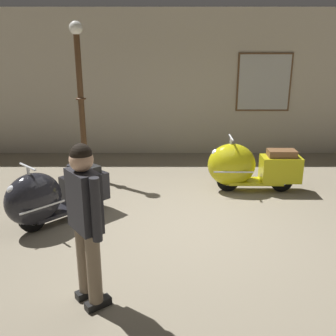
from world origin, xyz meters
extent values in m
plane|color=gray|center=(0.00, 0.00, 0.00)|extent=(60.00, 60.00, 0.00)
cube|color=#BCB29E|center=(0.00, 4.06, 1.65)|extent=(18.00, 0.20, 3.31)
cube|color=brown|center=(1.93, 3.94, 1.69)|extent=(1.25, 0.03, 1.32)
cube|color=#B2B2AD|center=(1.93, 3.93, 1.69)|extent=(1.17, 0.01, 1.24)
cylinder|color=black|center=(-2.17, -0.14, 0.19)|extent=(0.33, 0.33, 0.39)
cylinder|color=silver|center=(-2.17, -0.14, 0.19)|extent=(0.19, 0.19, 0.17)
cylinder|color=black|center=(-1.53, 0.52, 0.19)|extent=(0.33, 0.33, 0.39)
cylinder|color=silver|center=(-1.53, 0.52, 0.19)|extent=(0.19, 0.19, 0.17)
cube|color=black|center=(-1.85, 0.19, 0.17)|extent=(0.89, 0.90, 0.05)
ellipsoid|color=black|center=(-2.14, -0.10, 0.47)|extent=(0.93, 0.93, 0.74)
cube|color=black|center=(-1.56, 0.49, 0.41)|extent=(0.74, 0.74, 0.43)
cube|color=black|center=(-1.56, 0.49, 0.68)|extent=(0.52, 0.52, 0.12)
sphere|color=silver|center=(-2.33, -0.30, 0.67)|extent=(0.15, 0.15, 0.15)
cylinder|color=silver|center=(-2.16, -0.13, 0.81)|extent=(0.04, 0.04, 0.27)
cylinder|color=silver|center=(-2.16, -0.13, 0.94)|extent=(0.33, 0.32, 0.03)
cube|color=silver|center=(-1.96, -0.28, 0.42)|extent=(0.46, 0.48, 0.02)
cylinder|color=black|center=(0.79, 1.43, 0.20)|extent=(0.40, 0.09, 0.40)
cylinder|color=silver|center=(0.79, 1.43, 0.20)|extent=(0.18, 0.10, 0.18)
cylinder|color=black|center=(1.75, 1.41, 0.20)|extent=(0.40, 0.09, 0.40)
cylinder|color=silver|center=(1.75, 1.41, 0.20)|extent=(0.18, 0.10, 0.18)
cube|color=gold|center=(1.27, 1.42, 0.18)|extent=(0.96, 0.38, 0.05)
ellipsoid|color=gold|center=(0.84, 1.43, 0.49)|extent=(0.85, 0.54, 0.76)
cube|color=gold|center=(1.71, 1.41, 0.42)|extent=(0.69, 0.41, 0.44)
cube|color=brown|center=(1.71, 1.41, 0.70)|extent=(0.49, 0.29, 0.12)
sphere|color=silver|center=(0.56, 1.44, 0.70)|extent=(0.15, 0.15, 0.15)
cylinder|color=silver|center=(0.81, 1.43, 0.84)|extent=(0.04, 0.04, 0.28)
cylinder|color=silver|center=(0.81, 1.43, 0.98)|extent=(0.04, 0.44, 0.03)
cube|color=silver|center=(0.84, 1.17, 0.44)|extent=(0.68, 0.02, 0.02)
cylinder|color=#472D19|center=(-1.90, 2.13, 0.09)|extent=(0.28, 0.28, 0.18)
cylinder|color=#472D19|center=(-1.90, 2.13, 1.43)|extent=(0.11, 0.11, 2.50)
torus|color=#472D19|center=(-1.90, 2.13, 1.56)|extent=(0.19, 0.19, 0.04)
sphere|color=white|center=(-1.90, 2.13, 2.79)|extent=(0.24, 0.24, 0.24)
cube|color=black|center=(-0.97, -1.77, 0.04)|extent=(0.27, 0.24, 0.08)
cylinder|color=#72604C|center=(-0.99, -1.78, 0.49)|extent=(0.14, 0.14, 0.82)
cube|color=black|center=(-1.11, -1.60, 0.04)|extent=(0.27, 0.24, 0.08)
cylinder|color=#72604C|center=(-1.12, -1.61, 0.49)|extent=(0.14, 0.14, 0.82)
cube|color=#232328|center=(-1.06, -1.70, 1.11)|extent=(0.39, 0.42, 0.58)
cylinder|color=#232328|center=(-0.91, -1.88, 1.10)|extent=(0.09, 0.09, 0.60)
cylinder|color=#232328|center=(-1.20, -1.51, 1.10)|extent=(0.09, 0.09, 0.60)
sphere|color=tan|center=(-1.06, -1.70, 1.51)|extent=(0.22, 0.22, 0.22)
sphere|color=black|center=(-1.06, -1.70, 1.56)|extent=(0.20, 0.20, 0.20)
camera|label=1|loc=(-0.28, -4.93, 2.47)|focal=40.38mm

